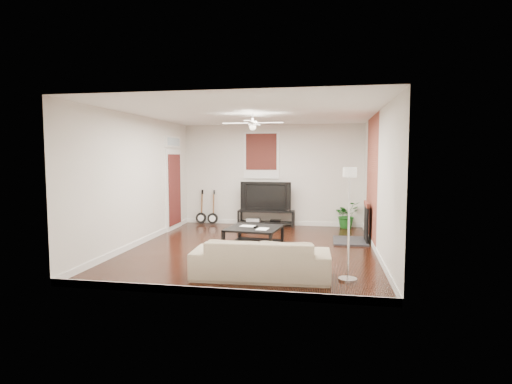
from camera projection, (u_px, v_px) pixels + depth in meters
room at (253, 182)px, 8.45m from camera, size 5.01×6.01×2.81m
brick_accent at (372, 180)px, 9.00m from camera, size 0.02×2.20×2.80m
fireplace at (357, 222)px, 9.13m from camera, size 0.80×1.10×0.92m
window_back at (261, 155)px, 11.37m from camera, size 1.00×0.06×1.30m
door_left at (174, 182)px, 10.75m from camera, size 0.08×1.00×2.50m
tv_stand at (266, 218)px, 11.30m from camera, size 1.55×0.41×0.43m
tv at (266, 196)px, 11.27m from camera, size 1.39×0.18×0.80m
coffee_table at (254, 238)px, 8.57m from camera, size 1.18×1.18×0.44m
sofa at (261, 258)px, 6.46m from camera, size 2.20×0.94×0.63m
floor_lamp at (349, 224)px, 6.28m from camera, size 0.30×0.30×1.76m
potted_plant at (346, 215)px, 10.96m from camera, size 0.85×0.83×0.72m
guitar_left at (201, 207)px, 11.57m from camera, size 0.32×0.24×0.98m
guitar_right at (213, 207)px, 11.48m from camera, size 0.34×0.27×0.98m
ceiling_fan at (253, 123)px, 8.34m from camera, size 1.24×1.24×0.32m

